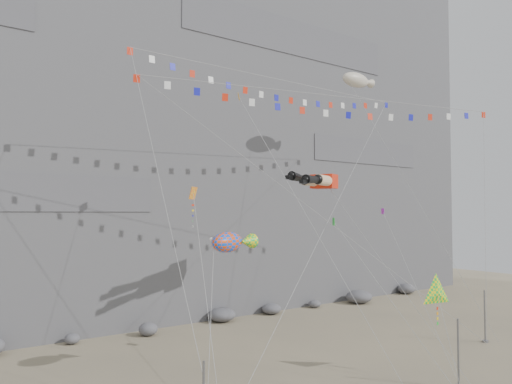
{
  "coord_description": "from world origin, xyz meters",
  "views": [
    {
      "loc": [
        -25.7,
        -23.86,
        10.36
      ],
      "look_at": [
        -1.79,
        9.0,
        12.1
      ],
      "focal_mm": 35.0,
      "sensor_mm": 36.0,
      "label": 1
    }
  ],
  "objects": [
    {
      "name": "ground",
      "position": [
        0.0,
        0.0,
        0.0
      ],
      "size": [
        120.0,
        120.0,
        0.0
      ],
      "primitive_type": "plane",
      "color": "gray",
      "rests_on": "ground"
    },
    {
      "name": "cliff",
      "position": [
        0.0,
        32.0,
        25.0
      ],
      "size": [
        80.0,
        28.0,
        50.0
      ],
      "primitive_type": "cube",
      "color": "slate",
      "rests_on": "ground"
    },
    {
      "name": "talus_boulders",
      "position": [
        0.0,
        17.0,
        0.6
      ],
      "size": [
        60.0,
        3.0,
        1.2
      ],
      "primitive_type": null,
      "color": "#5D5C61",
      "rests_on": "ground"
    },
    {
      "name": "anchor_pole_center",
      "position": [
        1.76,
        -6.63,
        2.03
      ],
      "size": [
        0.12,
        0.12,
        4.07
      ],
      "primitive_type": "cylinder",
      "color": "slate",
      "rests_on": "ground"
    },
    {
      "name": "anchor_pole_right",
      "position": [
        13.08,
        -1.93,
        2.07
      ],
      "size": [
        0.12,
        0.12,
        4.15
      ],
      "primitive_type": "cylinder",
      "color": "slate",
      "rests_on": "ground"
    },
    {
      "name": "legs_kite",
      "position": [
        2.15,
        6.13,
        13.05
      ],
      "size": [
        6.76,
        16.16,
        19.89
      ],
      "rotation": [
        0.0,
        0.0,
        0.42
      ],
      "color": "red",
      "rests_on": "ground"
    },
    {
      "name": "flag_banner_upper",
      "position": [
        1.9,
        9.92,
        22.08
      ],
      "size": [
        30.1,
        15.04,
        30.67
      ],
      "color": "red",
      "rests_on": "ground"
    },
    {
      "name": "flag_banner_lower",
      "position": [
        3.01,
        4.45,
        19.78
      ],
      "size": [
        31.12,
        10.5,
        22.99
      ],
      "color": "red",
      "rests_on": "ground"
    },
    {
      "name": "harlequin_kite",
      "position": [
        -10.77,
        3.23,
        11.55
      ],
      "size": [
        3.03,
        7.73,
        13.58
      ],
      "color": "red",
      "rests_on": "ground"
    },
    {
      "name": "fish_windsock",
      "position": [
        -8.73,
        2.53,
        8.54
      ],
      "size": [
        6.76,
        6.81,
        11.1
      ],
      "color": "#E8450B",
      "rests_on": "ground"
    },
    {
      "name": "delta_kite",
      "position": [
        2.67,
        -4.67,
        5.22
      ],
      "size": [
        3.11,
        3.17,
        6.91
      ],
      "color": "yellow",
      "rests_on": "ground"
    },
    {
      "name": "blimp_windsock",
      "position": [
        11.32,
        10.08,
        23.63
      ],
      "size": [
        4.86,
        13.61,
        26.95
      ],
      "color": "beige",
      "rests_on": "ground"
    },
    {
      "name": "small_kite_a",
      "position": [
        -4.81,
        6.75,
        18.8
      ],
      "size": [
        3.03,
        14.28,
        23.57
      ],
      "color": "orange",
      "rests_on": "ground"
    },
    {
      "name": "small_kite_b",
      "position": [
        9.07,
        4.9,
        10.35
      ],
      "size": [
        6.68,
        11.33,
        16.18
      ],
      "color": "#B421C2",
      "rests_on": "ground"
    },
    {
      "name": "small_kite_c",
      "position": [
        -0.61,
        1.22,
        9.66
      ],
      "size": [
        1.25,
        10.07,
        13.52
      ],
      "color": "green",
      "rests_on": "ground"
    }
  ]
}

